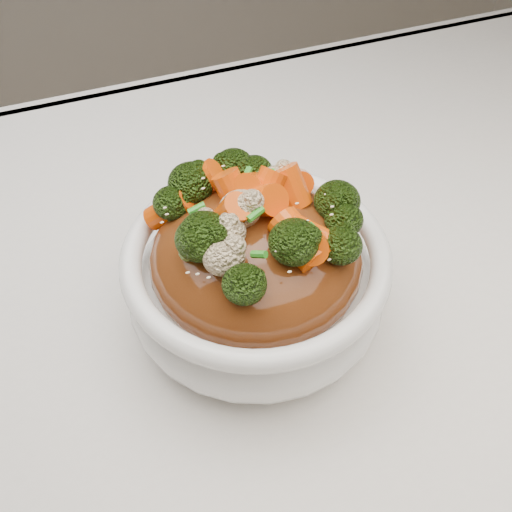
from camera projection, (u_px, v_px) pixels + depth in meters
name	position (u px, v px, depth m)	size (l,w,h in m)	color
dining_table	(289.00, 483.00, 0.79)	(1.20, 0.80, 0.75)	#56351D
tablecloth	(305.00, 323.00, 0.53)	(1.20, 0.80, 0.04)	silver
bowl	(256.00, 282.00, 0.48)	(0.21, 0.21, 0.08)	white
sauce_base	(256.00, 259.00, 0.46)	(0.16, 0.16, 0.09)	#5F2B10
carrots	(256.00, 201.00, 0.42)	(0.16, 0.16, 0.05)	#DF4C07
broccoli	(256.00, 202.00, 0.42)	(0.16, 0.16, 0.04)	black
cauliflower	(256.00, 204.00, 0.42)	(0.16, 0.16, 0.03)	beige
scallions	(256.00, 200.00, 0.41)	(0.12, 0.12, 0.02)	#28821E
sesame_seeds	(256.00, 200.00, 0.41)	(0.15, 0.15, 0.01)	beige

